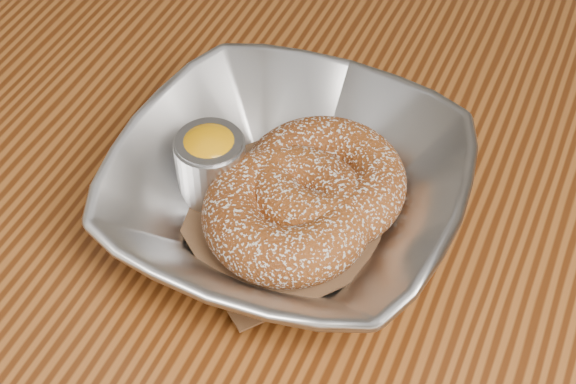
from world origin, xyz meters
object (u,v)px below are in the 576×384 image
at_px(table, 242,213).
at_px(donut_front, 288,214).
at_px(serving_bowl, 288,193).
at_px(ramekin, 211,162).
at_px(donut_back, 323,182).

height_order(table, donut_front, donut_front).
bearing_deg(serving_bowl, ramekin, -179.61).
height_order(serving_bowl, donut_back, serving_bowl).
bearing_deg(donut_front, table, 132.84).
distance_m(table, ramekin, 0.15).
xyz_separation_m(serving_bowl, donut_front, (0.01, -0.02, 0.00)).
bearing_deg(donut_back, serving_bowl, -135.11).
height_order(table, donut_back, donut_back).
distance_m(serving_bowl, donut_back, 0.03).
xyz_separation_m(table, ramekin, (0.02, -0.07, 0.13)).
distance_m(table, donut_front, 0.18).
distance_m(serving_bowl, donut_front, 0.02).
bearing_deg(serving_bowl, donut_back, 44.89).
xyz_separation_m(donut_back, donut_front, (-0.01, -0.04, 0.00)).
relative_size(table, serving_bowl, 5.10).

